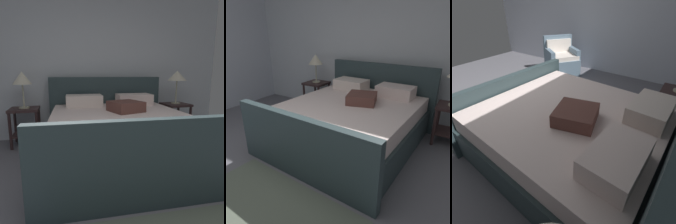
{
  "view_description": "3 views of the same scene",
  "coord_description": "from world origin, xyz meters",
  "views": [
    {
      "loc": [
        -0.44,
        -0.78,
        1.13
      ],
      "look_at": [
        0.2,
        1.71,
        0.64
      ],
      "focal_mm": 32.42,
      "sensor_mm": 36.0,
      "label": 1
    },
    {
      "loc": [
        1.69,
        -0.89,
        1.63
      ],
      "look_at": [
        0.17,
        1.57,
        0.5
      ],
      "focal_mm": 34.19,
      "sensor_mm": 36.0,
      "label": 2
    },
    {
      "loc": [
        1.68,
        2.57,
        1.67
      ],
      "look_at": [
        0.38,
        1.64,
        0.63
      ],
      "focal_mm": 28.23,
      "sensor_mm": 36.0,
      "label": 3
    }
  ],
  "objects": [
    {
      "name": "ground_plane",
      "position": [
        0.0,
        0.0,
        -0.01
      ],
      "size": [
        5.35,
        5.85,
        0.02
      ],
      "primitive_type": "cube",
      "color": "slate"
    },
    {
      "name": "table_lamp_left",
      "position": [
        -0.99,
        2.6,
        1.05
      ],
      "size": [
        0.28,
        0.28,
        0.57
      ],
      "color": "#B7B293",
      "rests_on": "nightstand_left"
    },
    {
      "name": "nightstand_left",
      "position": [
        -0.99,
        2.6,
        0.4
      ],
      "size": [
        0.44,
        0.44,
        0.6
      ],
      "color": "#322120",
      "rests_on": "ground"
    },
    {
      "name": "wall_back",
      "position": [
        0.0,
        2.98,
        1.38
      ],
      "size": [
        5.47,
        0.12,
        2.77
      ],
      "primitive_type": "cube",
      "color": "silver",
      "rests_on": "ground"
    },
    {
      "name": "area_rug",
      "position": [
        0.3,
        -0.06,
        0.01
      ],
      "size": [
        1.82,
        1.29,
        0.01
      ],
      "primitive_type": "cube",
      "rotation": [
        0.0,
        0.0,
        -0.05
      ],
      "color": "#5A6354",
      "rests_on": "ground"
    },
    {
      "name": "bed",
      "position": [
        0.31,
        1.72,
        0.34
      ],
      "size": [
        2.07,
        2.29,
        1.08
      ],
      "color": "#2C3C3F",
      "rests_on": "ground"
    }
  ]
}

